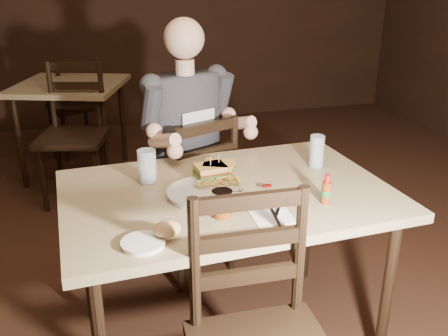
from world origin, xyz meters
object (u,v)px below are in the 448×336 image
object	(u,v)px
main_table	(227,206)
chair_far	(188,195)
bg_table	(70,94)
bg_chair_far	(74,106)
side_plate	(143,244)
dinner_plate	(203,194)
glass_right	(317,151)
diner	(190,112)
bg_chair_near	(73,137)
glass_left	(147,166)
syrup_dispenser	(222,204)
hot_sauce	(326,189)

from	to	relation	value
main_table	chair_far	world-z (taller)	chair_far
bg_table	bg_chair_far	bearing A→B (deg)	90.00
side_plate	chair_far	bearing A→B (deg)	70.75
dinner_plate	glass_right	xyz separation A→B (m)	(0.57, 0.16, 0.07)
diner	side_plate	bearing A→B (deg)	-133.37
bg_chair_near	glass_left	world-z (taller)	bg_chair_near
bg_table	glass_left	xyz separation A→B (m)	(0.35, -2.13, 0.16)
bg_chair_far	syrup_dispenser	world-z (taller)	bg_chair_far
chair_far	hot_sauce	xyz separation A→B (m)	(0.38, -0.87, 0.37)
hot_sauce	syrup_dispenser	world-z (taller)	hot_sauce
glass_right	side_plate	bearing A→B (deg)	-150.21
main_table	bg_chair_far	bearing A→B (deg)	102.83
bg_table	syrup_dispenser	distance (m)	2.59
diner	glass_right	distance (m)	0.68
bg_table	side_plate	size ratio (longest dim) A/B	7.04
hot_sauce	dinner_plate	bearing A→B (deg)	156.11
bg_chair_far	bg_table	bearing A→B (deg)	69.53
bg_chair_far	dinner_plate	world-z (taller)	bg_chair_far
diner	hot_sauce	bearing A→B (deg)	-88.75
chair_far	hot_sauce	size ratio (longest dim) A/B	7.68
hot_sauce	bg_table	bearing A→B (deg)	111.36
hot_sauce	side_plate	bearing A→B (deg)	-169.92
bg_chair_far	dinner_plate	bearing A→B (deg)	80.22
bg_chair_near	diner	size ratio (longest dim) A/B	1.07
main_table	side_plate	world-z (taller)	side_plate
syrup_dispenser	side_plate	size ratio (longest dim) A/B	0.70
main_table	diner	size ratio (longest dim) A/B	1.49
dinner_plate	glass_right	bearing A→B (deg)	15.97
chair_far	bg_chair_near	xyz separation A→B (m)	(-0.61, 1.11, 0.03)
diner	glass_right	size ratio (longest dim) A/B	6.17
bg_chair_far	hot_sauce	size ratio (longest dim) A/B	7.35
bg_table	dinner_plate	size ratio (longest dim) A/B	3.53
bg_chair_far	bg_chair_near	size ratio (longest dim) A/B	0.89
bg_chair_far	diner	xyz separation A→B (m)	(0.63, -2.25, 0.50)
bg_chair_far	glass_left	distance (m)	2.73
diner	syrup_dispenser	distance (m)	0.83
bg_chair_near	side_plate	distance (m)	2.14
bg_table	glass_right	distance (m)	2.44
dinner_plate	hot_sauce	distance (m)	0.49
chair_far	glass_left	size ratio (longest dim) A/B	6.37
hot_sauce	syrup_dispenser	size ratio (longest dim) A/B	1.18
dinner_plate	side_plate	distance (m)	0.43
main_table	side_plate	xyz separation A→B (m)	(-0.39, -0.35, 0.08)
dinner_plate	syrup_dispenser	distance (m)	0.20
main_table	bg_chair_near	xyz separation A→B (m)	(-0.65, 1.76, -0.20)
dinner_plate	side_plate	world-z (taller)	dinner_plate
syrup_dispenser	side_plate	distance (m)	0.34
chair_far	dinner_plate	world-z (taller)	chair_far
side_plate	bg_chair_near	bearing A→B (deg)	97.07
glass_right	syrup_dispenser	distance (m)	0.65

